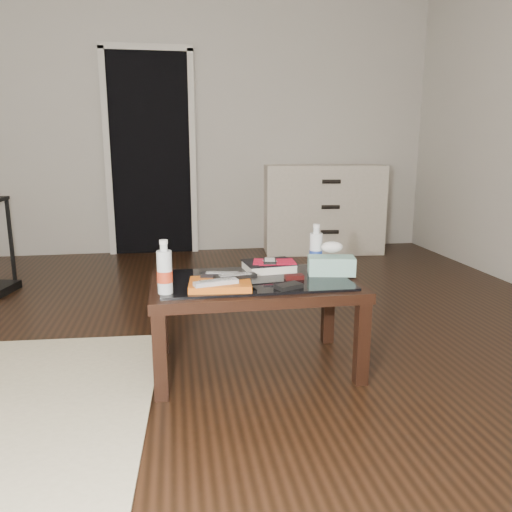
{
  "coord_description": "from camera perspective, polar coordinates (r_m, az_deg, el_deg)",
  "views": [
    {
      "loc": [
        -0.18,
        -2.76,
        1.1
      ],
      "look_at": [
        0.22,
        -0.34,
        0.55
      ],
      "focal_mm": 35.0,
      "sensor_mm": 36.0,
      "label": 1
    }
  ],
  "objects": [
    {
      "name": "room_shell",
      "position": [
        2.82,
        -5.92,
        23.16
      ],
      "size": [
        5.0,
        5.0,
        5.0
      ],
      "color": "beige",
      "rests_on": "ground"
    },
    {
      "name": "coffee_table",
      "position": [
        2.45,
        -0.13,
        -4.06
      ],
      "size": [
        1.0,
        0.6,
        0.46
      ],
      "color": "black",
      "rests_on": "ground"
    },
    {
      "name": "remote_silver",
      "position": [
        2.22,
        -4.6,
        -3.0
      ],
      "size": [
        0.21,
        0.1,
        0.02
      ],
      "primitive_type": "cube",
      "rotation": [
        0.0,
        0.0,
        0.25
      ],
      "color": "#B1B1B6",
      "rests_on": "magazines"
    },
    {
      "name": "dresser",
      "position": [
        5.26,
        7.63,
        5.36
      ],
      "size": [
        1.24,
        0.62,
        0.9
      ],
      "rotation": [
        0.0,
        0.0,
        -0.1
      ],
      "color": "beige",
      "rests_on": "ground"
    },
    {
      "name": "water_bottle_left",
      "position": [
        2.2,
        -10.42,
        -1.22
      ],
      "size": [
        0.07,
        0.07,
        0.24
      ],
      "primitive_type": "cylinder",
      "rotation": [
        0.0,
        0.0,
        0.1
      ],
      "color": "silver",
      "rests_on": "coffee_table"
    },
    {
      "name": "ground",
      "position": [
        2.98,
        -5.21,
        -9.12
      ],
      "size": [
        5.0,
        5.0,
        0.0
      ],
      "primitive_type": "plane",
      "color": "black",
      "rests_on": "ground"
    },
    {
      "name": "remote_black_back",
      "position": [
        2.35,
        -3.9,
        -2.12
      ],
      "size": [
        0.21,
        0.09,
        0.02
      ],
      "primitive_type": "cube",
      "rotation": [
        0.0,
        0.0,
        -0.2
      ],
      "color": "black",
      "rests_on": "magazines"
    },
    {
      "name": "wallet",
      "position": [
        2.27,
        3.75,
        -3.45
      ],
      "size": [
        0.14,
        0.11,
        0.02
      ],
      "primitive_type": "cube",
      "rotation": [
        0.0,
        0.0,
        0.42
      ],
      "color": "black",
      "rests_on": "coffee_table"
    },
    {
      "name": "magazines",
      "position": [
        2.28,
        -4.13,
        -3.26
      ],
      "size": [
        0.3,
        0.23,
        0.03
      ],
      "primitive_type": "cube",
      "rotation": [
        0.0,
        0.0,
        -0.09
      ],
      "color": "#C65812",
      "rests_on": "coffee_table"
    },
    {
      "name": "remote_black_front",
      "position": [
        2.32,
        -2.39,
        -2.32
      ],
      "size": [
        0.21,
        0.09,
        0.02
      ],
      "primitive_type": "cube",
      "rotation": [
        0.0,
        0.0,
        0.21
      ],
      "color": "black",
      "rests_on": "magazines"
    },
    {
      "name": "flip_phone",
      "position": [
        2.43,
        4.37,
        -2.4
      ],
      "size": [
        0.09,
        0.05,
        0.02
      ],
      "primitive_type": "cube",
      "rotation": [
        0.0,
        0.0,
        0.03
      ],
      "color": "black",
      "rests_on": "coffee_table"
    },
    {
      "name": "water_bottle_right",
      "position": [
        2.62,
        6.87,
        1.07
      ],
      "size": [
        0.08,
        0.08,
        0.24
      ],
      "primitive_type": "cylinder",
      "rotation": [
        0.0,
        0.0,
        0.16
      ],
      "color": "white",
      "rests_on": "coffee_table"
    },
    {
      "name": "dvd_mailers",
      "position": [
        2.57,
        1.82,
        -0.63
      ],
      "size": [
        0.21,
        0.17,
        0.01
      ],
      "primitive_type": "cube",
      "rotation": [
        0.0,
        0.0,
        -0.2
      ],
      "color": "red",
      "rests_on": "textbook"
    },
    {
      "name": "ipod",
      "position": [
        2.54,
        1.59,
        -0.55
      ],
      "size": [
        0.08,
        0.11,
        0.02
      ],
      "primitive_type": "cube",
      "rotation": [
        0.0,
        0.0,
        -0.18
      ],
      "color": "black",
      "rests_on": "dvd_mailers"
    },
    {
      "name": "textbook",
      "position": [
        2.59,
        1.47,
        -1.15
      ],
      "size": [
        0.27,
        0.23,
        0.05
      ],
      "primitive_type": "cube",
      "rotation": [
        0.0,
        0.0,
        0.13
      ],
      "color": "black",
      "rests_on": "coffee_table"
    },
    {
      "name": "tissue_box",
      "position": [
        2.53,
        8.6,
        -1.08
      ],
      "size": [
        0.25,
        0.16,
        0.09
      ],
      "primitive_type": "cube",
      "rotation": [
        0.0,
        0.0,
        -0.19
      ],
      "color": "#248576",
      "rests_on": "coffee_table"
    },
    {
      "name": "doorway",
      "position": [
        5.24,
        -11.95,
        11.47
      ],
      "size": [
        0.9,
        0.08,
        2.07
      ],
      "color": "black",
      "rests_on": "ground"
    }
  ]
}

